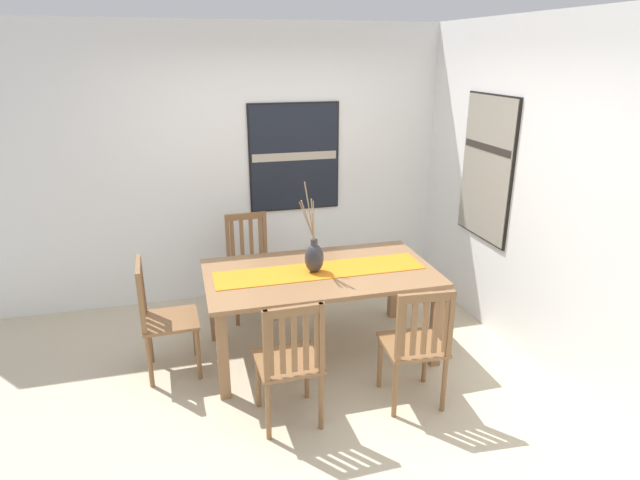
% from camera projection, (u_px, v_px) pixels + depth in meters
% --- Properties ---
extents(ground_plane, '(6.40, 6.40, 0.03)m').
position_uv_depth(ground_plane, '(310.00, 386.00, 4.12)').
color(ground_plane, beige).
extents(wall_back, '(6.40, 0.12, 2.70)m').
position_uv_depth(wall_back, '(264.00, 164.00, 5.36)').
color(wall_back, white).
rests_on(wall_back, ground_plane).
extents(wall_side, '(0.12, 6.40, 2.70)m').
position_uv_depth(wall_side, '(542.00, 199.00, 4.12)').
color(wall_side, white).
rests_on(wall_side, ground_plane).
extents(dining_table, '(1.85, 1.04, 0.74)m').
position_uv_depth(dining_table, '(320.00, 282.00, 4.36)').
color(dining_table, '#8E6642').
rests_on(dining_table, ground_plane).
extents(table_runner, '(1.70, 0.36, 0.01)m').
position_uv_depth(table_runner, '(320.00, 271.00, 4.33)').
color(table_runner, orange).
rests_on(table_runner, dining_table).
extents(centerpiece_vase, '(0.21, 0.19, 0.76)m').
position_uv_depth(centerpiece_vase, '(314.00, 256.00, 4.26)').
color(centerpiece_vase, '#333338').
rests_on(centerpiece_vase, dining_table).
extents(chair_0, '(0.43, 0.43, 0.94)m').
position_uv_depth(chair_0, '(162.00, 316.00, 4.13)').
color(chair_0, brown).
rests_on(chair_0, ground_plane).
extents(chair_1, '(0.43, 0.43, 0.95)m').
position_uv_depth(chair_1, '(290.00, 360.00, 3.53)').
color(chair_1, brown).
rests_on(chair_1, ground_plane).
extents(chair_2, '(0.45, 0.45, 0.94)m').
position_uv_depth(chair_2, '(416.00, 344.00, 3.73)').
color(chair_2, brown).
rests_on(chair_2, ground_plane).
extents(chair_3, '(0.44, 0.44, 0.97)m').
position_uv_depth(chair_3, '(250.00, 264.00, 5.11)').
color(chair_3, brown).
rests_on(chair_3, ground_plane).
extents(painting_on_back_wall, '(0.92, 0.05, 1.08)m').
position_uv_depth(painting_on_back_wall, '(294.00, 157.00, 5.35)').
color(painting_on_back_wall, black).
extents(painting_on_side_wall, '(0.05, 0.77, 1.27)m').
position_uv_depth(painting_on_side_wall, '(487.00, 168.00, 4.70)').
color(painting_on_side_wall, black).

